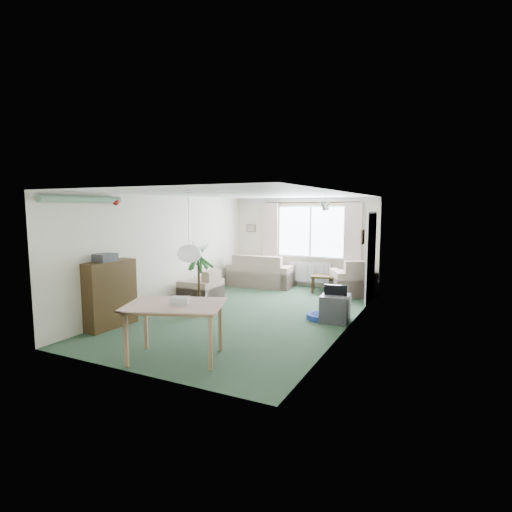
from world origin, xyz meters
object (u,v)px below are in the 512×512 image
at_px(armchair_left, 201,286).
at_px(bookshelf, 110,294).
at_px(sofa, 262,270).
at_px(tv_cube, 335,308).
at_px(armchair_corner, 353,277).
at_px(pet_bed, 320,316).
at_px(houseplant, 199,278).
at_px(coffee_table, 330,284).
at_px(dining_table, 176,332).

height_order(armchair_left, bookshelf, bookshelf).
height_order(sofa, tv_cube, sofa).
height_order(sofa, bookshelf, bookshelf).
relative_size(armchair_left, tv_cube, 1.47).
relative_size(armchair_corner, bookshelf, 0.82).
bearing_deg(bookshelf, pet_bed, 36.45).
bearing_deg(armchair_left, sofa, 167.59).
xyz_separation_m(bookshelf, houseplant, (0.96, 1.40, 0.14)).
relative_size(armchair_left, houseplant, 0.55).
xyz_separation_m(coffee_table, tv_cube, (0.80, -2.52, 0.04)).
relative_size(bookshelf, tv_cube, 2.15).
xyz_separation_m(sofa, tv_cube, (2.72, -2.52, -0.18)).
bearing_deg(sofa, houseplant, 88.78).
height_order(armchair_left, houseplant, houseplant).
height_order(houseplant, tv_cube, houseplant).
xyz_separation_m(armchair_left, coffee_table, (2.40, 2.27, -0.15)).
relative_size(armchair_left, dining_table, 0.66).
bearing_deg(coffee_table, bookshelf, -120.53).
height_order(bookshelf, pet_bed, bookshelf).
height_order(bookshelf, houseplant, houseplant).
xyz_separation_m(houseplant, tv_cube, (2.58, 0.72, -0.49)).
distance_m(sofa, tv_cube, 3.71).
distance_m(sofa, coffee_table, 1.93).
bearing_deg(dining_table, sofa, 102.42).
height_order(sofa, armchair_left, sofa).
bearing_deg(pet_bed, sofa, 134.24).
height_order(dining_table, tv_cube, dining_table).
xyz_separation_m(bookshelf, dining_table, (2.00, -0.71, -0.21)).
relative_size(sofa, pet_bed, 3.27).
relative_size(houseplant, dining_table, 1.19).
height_order(armchair_left, dining_table, dining_table).
relative_size(sofa, houseplant, 1.16).
bearing_deg(pet_bed, armchair_left, 175.60).
bearing_deg(tv_cube, pet_bed, 170.55).
distance_m(armchair_corner, armchair_left, 3.73).
relative_size(coffee_table, dining_table, 0.77).
relative_size(sofa, armchair_corner, 1.75).
distance_m(tv_cube, pet_bed, 0.36).
bearing_deg(houseplant, sofa, 92.50).
distance_m(bookshelf, houseplant, 1.70).
relative_size(bookshelf, dining_table, 0.96).
distance_m(houseplant, pet_bed, 2.50).
xyz_separation_m(coffee_table, houseplant, (-1.78, -3.24, 0.53)).
bearing_deg(bookshelf, coffee_table, 62.39).
height_order(houseplant, pet_bed, houseplant).
relative_size(armchair_left, bookshelf, 0.68).
height_order(armchair_left, tv_cube, armchair_left).
bearing_deg(bookshelf, armchair_corner, 57.23).
distance_m(bookshelf, dining_table, 2.13).
relative_size(houseplant, tv_cube, 2.66).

